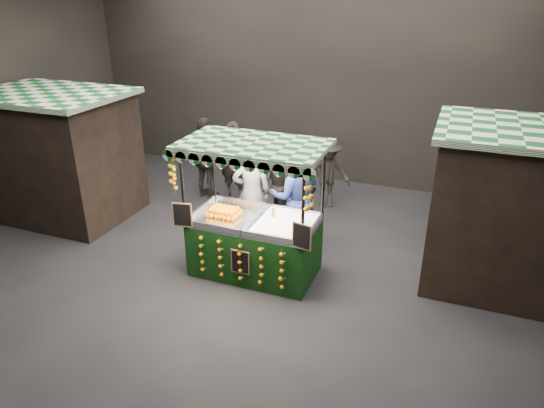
% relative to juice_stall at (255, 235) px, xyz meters
% --- Properties ---
extents(ground, '(12.00, 12.00, 0.00)m').
position_rel_juice_stall_xyz_m(ground, '(-0.33, -0.23, -0.71)').
color(ground, black).
rests_on(ground, ground).
extents(market_hall, '(12.10, 10.10, 5.05)m').
position_rel_juice_stall_xyz_m(market_hall, '(-0.33, -0.23, 2.67)').
color(market_hall, black).
rests_on(market_hall, ground).
extents(neighbour_stall_left, '(3.00, 2.20, 2.60)m').
position_rel_juice_stall_xyz_m(neighbour_stall_left, '(-4.73, 0.77, 0.60)').
color(neighbour_stall_left, black).
rests_on(neighbour_stall_left, ground).
extents(neighbour_stall_right, '(3.00, 2.20, 2.60)m').
position_rel_juice_stall_xyz_m(neighbour_stall_right, '(4.07, 1.27, 0.60)').
color(neighbour_stall_right, black).
rests_on(neighbour_stall_right, ground).
extents(juice_stall, '(2.37, 1.40, 2.30)m').
position_rel_juice_stall_xyz_m(juice_stall, '(0.00, 0.00, 0.00)').
color(juice_stall, black).
rests_on(juice_stall, ground).
extents(vendor_grey, '(0.84, 0.72, 1.94)m').
position_rel_juice_stall_xyz_m(vendor_grey, '(-0.51, 1.07, 0.26)').
color(vendor_grey, gray).
rests_on(vendor_grey, ground).
extents(vendor_blue, '(1.18, 1.06, 2.01)m').
position_rel_juice_stall_xyz_m(vendor_blue, '(0.34, 1.13, 0.29)').
color(vendor_blue, navy).
rests_on(vendor_blue, ground).
extents(shopper_0, '(0.66, 0.44, 1.78)m').
position_rel_juice_stall_xyz_m(shopper_0, '(-1.71, 2.81, 0.18)').
color(shopper_0, black).
rests_on(shopper_0, ground).
extents(shopper_1, '(0.92, 0.93, 1.52)m').
position_rel_juice_stall_xyz_m(shopper_1, '(-0.39, 2.00, 0.05)').
color(shopper_1, '#2A2622').
rests_on(shopper_1, ground).
extents(shopper_2, '(1.17, 0.72, 1.87)m').
position_rel_juice_stall_xyz_m(shopper_2, '(-2.30, 2.62, 0.22)').
color(shopper_2, '#2D2724').
rests_on(shopper_2, ground).
extents(shopper_3, '(1.15, 0.96, 1.55)m').
position_rel_juice_stall_xyz_m(shopper_3, '(0.40, 3.10, 0.06)').
color(shopper_3, black).
rests_on(shopper_3, ground).
extents(shopper_4, '(0.98, 0.91, 1.69)m').
position_rel_juice_stall_xyz_m(shopper_4, '(-4.83, 2.08, 0.13)').
color(shopper_4, black).
rests_on(shopper_4, ground).
extents(shopper_5, '(1.73, 1.59, 1.92)m').
position_rel_juice_stall_xyz_m(shopper_5, '(3.33, 2.71, 0.25)').
color(shopper_5, '#292321').
rests_on(shopper_5, ground).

